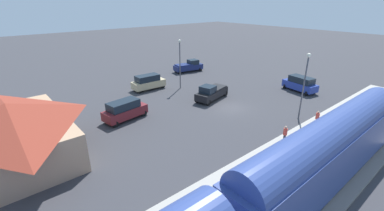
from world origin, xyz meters
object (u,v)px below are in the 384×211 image
at_px(pickup_navy, 189,66).
at_px(light_pole_near_platform, 305,79).
at_px(pedestrian_on_platform, 285,133).
at_px(station_building, 13,131).
at_px(suv_maroon, 125,110).
at_px(pedestrian_waiting_far, 317,118).
at_px(pickup_black, 211,92).
at_px(suv_tan, 148,82).
at_px(light_pole_lot_center, 180,58).
at_px(suv_blue, 300,84).

xyz_separation_m(pickup_navy, light_pole_near_platform, (-24.16, 3.87, 3.66)).
bearing_deg(pedestrian_on_platform, station_building, 54.59).
bearing_deg(suv_maroon, pedestrian_waiting_far, -136.90).
height_order(pickup_black, pickup_navy, same).
bearing_deg(light_pole_near_platform, suv_tan, 20.56).
xyz_separation_m(pickup_black, pickup_navy, (13.43, -7.20, 0.00)).
xyz_separation_m(station_building, pickup_navy, (12.96, -29.39, -1.56)).
relative_size(suv_maroon, light_pole_lot_center, 0.71).
distance_m(pedestrian_waiting_far, suv_tan, 23.31).
xyz_separation_m(suv_tan, suv_blue, (-15.09, -16.50, 0.00)).
relative_size(suv_blue, pickup_navy, 0.91).
xyz_separation_m(station_building, suv_tan, (8.74, -18.04, -1.43)).
bearing_deg(suv_blue, station_building, 79.58).
xyz_separation_m(pedestrian_on_platform, light_pole_near_platform, (2.20, -6.67, 3.40)).
xyz_separation_m(pickup_navy, light_pole_lot_center, (-6.86, 7.36, 3.59)).
distance_m(pedestrian_waiting_far, light_pole_near_platform, 4.35).
bearing_deg(suv_blue, pickup_navy, 14.92).
height_order(suv_tan, suv_maroon, same).
bearing_deg(light_pole_lot_center, suv_blue, -134.89).
bearing_deg(station_building, pickup_black, -91.20).
bearing_deg(station_building, suv_blue, -100.42).
distance_m(suv_tan, light_pole_lot_center, 5.91).
distance_m(pickup_black, light_pole_lot_center, 7.49).
xyz_separation_m(suv_maroon, light_pole_lot_center, (4.84, -11.60, 3.47)).
bearing_deg(suv_blue, light_pole_lot_center, 45.11).
relative_size(pedestrian_waiting_far, light_pole_near_platform, 0.23).
height_order(pickup_black, suv_blue, suv_blue).
xyz_separation_m(suv_tan, suv_maroon, (-7.47, 7.60, 0.00)).
bearing_deg(suv_blue, suv_maroon, 72.45).
relative_size(pickup_black, light_pole_lot_center, 0.79).
bearing_deg(light_pole_lot_center, pedestrian_on_platform, 170.73).
bearing_deg(suv_blue, suv_tan, 47.56).
bearing_deg(light_pole_lot_center, pickup_navy, -47.02).
height_order(pedestrian_on_platform, pickup_navy, pickup_navy).
relative_size(pedestrian_on_platform, light_pole_lot_center, 0.24).
height_order(suv_maroon, pickup_black, suv_maroon).
bearing_deg(pedestrian_waiting_far, light_pole_lot_center, 6.90).
bearing_deg(suv_maroon, light_pole_near_platform, -129.59).
xyz_separation_m(pedestrian_waiting_far, suv_maroon, (14.95, 13.99, -0.13)).
relative_size(pedestrian_waiting_far, pickup_black, 0.30).
relative_size(pedestrian_on_platform, pickup_navy, 0.30).
xyz_separation_m(suv_tan, pickup_black, (-9.20, -4.15, -0.12)).
relative_size(pedestrian_on_platform, suv_tan, 0.34).
xyz_separation_m(pedestrian_on_platform, suv_blue, (7.05, -15.69, -0.13)).
height_order(station_building, light_pole_near_platform, light_pole_near_platform).
bearing_deg(pickup_black, suv_blue, -115.49).
height_order(pedestrian_waiting_far, suv_maroon, suv_maroon).
bearing_deg(pedestrian_on_platform, suv_blue, -65.81).
bearing_deg(pickup_navy, light_pole_near_platform, 170.89).
relative_size(suv_tan, light_pole_lot_center, 0.68).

